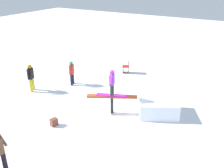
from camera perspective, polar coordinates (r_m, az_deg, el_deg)
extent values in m
plane|color=white|center=(12.19, 0.00, -6.56)|extent=(60.00, 60.00, 0.00)
cylinder|color=black|center=(11.98, 0.00, -4.82)|extent=(0.14, 0.14, 0.84)
cube|color=#A53F1E|center=(11.77, 0.00, -2.85)|extent=(2.23, 1.35, 0.08)
cube|color=white|center=(12.11, 10.44, -5.15)|extent=(2.29, 2.16, 0.76)
cube|color=#C51DA2|center=(11.74, 0.00, -2.61)|extent=(1.50, 0.81, 0.03)
cylinder|color=#1F2B23|center=(11.74, 0.10, -1.08)|extent=(0.14, 0.14, 0.54)
cylinder|color=#1F2B23|center=(11.50, -0.10, -1.63)|extent=(0.14, 0.14, 0.54)
cube|color=purple|center=(11.40, 0.00, 1.04)|extent=(0.32, 0.39, 0.51)
cylinder|color=purple|center=(11.55, 0.16, 1.96)|extent=(0.19, 0.32, 0.47)
cylinder|color=purple|center=(11.17, -0.17, 1.16)|extent=(0.19, 0.32, 0.47)
sphere|color=purple|center=(11.27, 0.00, 2.74)|extent=(0.22, 0.22, 0.22)
cylinder|color=black|center=(15.15, -9.24, 0.92)|extent=(0.14, 0.14, 0.69)
cylinder|color=black|center=(15.39, -8.93, 1.30)|extent=(0.14, 0.14, 0.69)
cube|color=red|center=(15.04, -9.23, 3.29)|extent=(0.32, 0.40, 0.56)
cylinder|color=red|center=(14.81, -9.52, 3.46)|extent=(0.16, 0.25, 0.50)
cylinder|color=red|center=(15.19, -9.02, 4.02)|extent=(0.16, 0.25, 0.50)
sphere|color=green|center=(14.91, -9.33, 4.69)|extent=(0.22, 0.22, 0.22)
cylinder|color=black|center=(9.53, -23.38, -15.91)|extent=(0.16, 0.16, 0.76)
cylinder|color=brown|center=(9.08, -23.74, -11.65)|extent=(0.14, 0.26, 0.55)
cylinder|color=gold|center=(15.07, -17.60, 0.07)|extent=(0.15, 0.15, 0.76)
cylinder|color=gold|center=(14.83, -18.04, -0.36)|extent=(0.15, 0.15, 0.76)
cube|color=black|center=(14.70, -18.15, 2.27)|extent=(0.34, 0.42, 0.60)
cylinder|color=black|center=(14.84, -17.84, 3.07)|extent=(0.17, 0.24, 0.53)
cylinder|color=black|center=(14.46, -18.59, 2.43)|extent=(0.17, 0.24, 0.53)
sphere|color=orange|center=(14.56, -18.35, 3.79)|extent=(0.23, 0.23, 0.23)
cube|color=#3F3F44|center=(16.97, 2.54, 3.32)|extent=(0.19, 0.37, 0.44)
cube|color=#3F3F44|center=(16.96, 3.76, 3.28)|extent=(0.19, 0.37, 0.44)
cube|color=#B1221A|center=(16.88, 3.17, 4.06)|extent=(0.58, 0.58, 0.04)
cube|color=#B1221A|center=(16.80, 3.87, 4.74)|extent=(0.22, 0.41, 0.40)
cube|color=brown|center=(11.44, -13.13, -8.49)|extent=(0.29, 0.35, 0.34)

